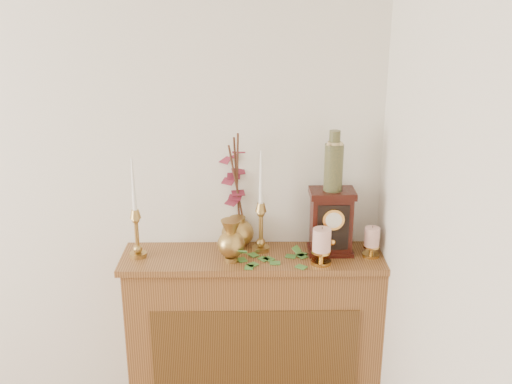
{
  "coord_description": "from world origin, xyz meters",
  "views": [
    {
      "loc": [
        1.37,
        -0.45,
        2.11
      ],
      "look_at": [
        1.41,
        2.05,
        1.26
      ],
      "focal_mm": 42.0,
      "sensor_mm": 36.0,
      "label": 1
    }
  ],
  "objects_px": {
    "mantel_clock": "(331,222)",
    "ceramic_vase": "(334,164)",
    "bud_vase": "(231,241)",
    "candlestick_center": "(261,219)",
    "candlestick_left": "(136,226)",
    "ginger_jar": "(235,194)"
  },
  "relations": [
    {
      "from": "candlestick_left",
      "to": "candlestick_center",
      "type": "distance_m",
      "value": 0.57
    },
    {
      "from": "bud_vase",
      "to": "ginger_jar",
      "type": "xyz_separation_m",
      "value": [
        0.02,
        0.2,
        0.16
      ]
    },
    {
      "from": "candlestick_left",
      "to": "mantel_clock",
      "type": "xyz_separation_m",
      "value": [
        0.9,
        0.04,
        -0.0
      ]
    },
    {
      "from": "mantel_clock",
      "to": "ceramic_vase",
      "type": "xyz_separation_m",
      "value": [
        -0.0,
        0.0,
        0.28
      ]
    },
    {
      "from": "ginger_jar",
      "to": "ceramic_vase",
      "type": "height_order",
      "value": "ceramic_vase"
    },
    {
      "from": "candlestick_center",
      "to": "ginger_jar",
      "type": "bearing_deg",
      "value": 145.4
    },
    {
      "from": "ceramic_vase",
      "to": "candlestick_center",
      "type": "bearing_deg",
      "value": 175.97
    },
    {
      "from": "bud_vase",
      "to": "mantel_clock",
      "type": "relative_size",
      "value": 0.65
    },
    {
      "from": "ceramic_vase",
      "to": "bud_vase",
      "type": "bearing_deg",
      "value": -168.5
    },
    {
      "from": "candlestick_center",
      "to": "mantel_clock",
      "type": "xyz_separation_m",
      "value": [
        0.33,
        -0.03,
        -0.01
      ]
    },
    {
      "from": "ginger_jar",
      "to": "candlestick_center",
      "type": "bearing_deg",
      "value": -34.6
    },
    {
      "from": "bud_vase",
      "to": "candlestick_center",
      "type": "bearing_deg",
      "value": 40.43
    },
    {
      "from": "candlestick_left",
      "to": "candlestick_center",
      "type": "bearing_deg",
      "value": 6.17
    },
    {
      "from": "candlestick_left",
      "to": "ceramic_vase",
      "type": "distance_m",
      "value": 0.94
    },
    {
      "from": "ginger_jar",
      "to": "ceramic_vase",
      "type": "xyz_separation_m",
      "value": [
        0.45,
        -0.11,
        0.18
      ]
    },
    {
      "from": "candlestick_center",
      "to": "bud_vase",
      "type": "relative_size",
      "value": 2.44
    },
    {
      "from": "candlestick_left",
      "to": "ginger_jar",
      "type": "xyz_separation_m",
      "value": [
        0.45,
        0.15,
        0.1
      ]
    },
    {
      "from": "candlestick_left",
      "to": "mantel_clock",
      "type": "distance_m",
      "value": 0.9
    },
    {
      "from": "ginger_jar",
      "to": "mantel_clock",
      "type": "relative_size",
      "value": 1.85
    },
    {
      "from": "bud_vase",
      "to": "mantel_clock",
      "type": "height_order",
      "value": "mantel_clock"
    },
    {
      "from": "ginger_jar",
      "to": "ceramic_vase",
      "type": "relative_size",
      "value": 2.07
    },
    {
      "from": "candlestick_left",
      "to": "bud_vase",
      "type": "distance_m",
      "value": 0.44
    }
  ]
}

